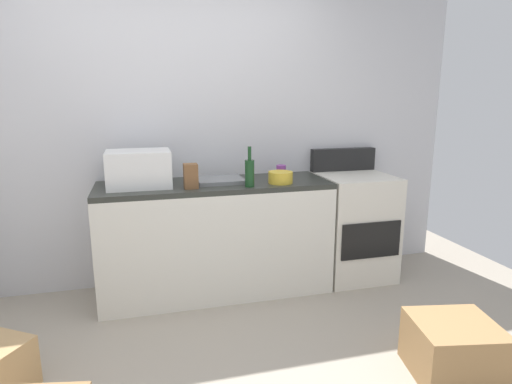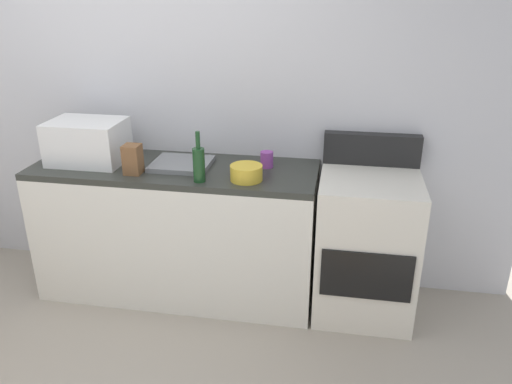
# 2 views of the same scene
# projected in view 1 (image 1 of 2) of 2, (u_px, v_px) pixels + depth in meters

# --- Properties ---
(wall_back) EXTENTS (5.00, 0.10, 2.60)m
(wall_back) POSITION_uv_depth(u_px,v_px,m) (170.00, 129.00, 3.51)
(wall_back) COLOR silver
(wall_back) RESTS_ON ground_plane
(kitchen_counter) EXTENTS (1.80, 0.60, 0.90)m
(kitchen_counter) POSITION_uv_depth(u_px,v_px,m) (216.00, 238.00, 3.45)
(kitchen_counter) COLOR silver
(kitchen_counter) RESTS_ON ground_plane
(stove_oven) EXTENTS (0.60, 0.61, 1.10)m
(stove_oven) POSITION_uv_depth(u_px,v_px,m) (353.00, 224.00, 3.76)
(stove_oven) COLOR silver
(stove_oven) RESTS_ON ground_plane
(microwave) EXTENTS (0.46, 0.34, 0.27)m
(microwave) POSITION_uv_depth(u_px,v_px,m) (139.00, 169.00, 3.17)
(microwave) COLOR white
(microwave) RESTS_ON kitchen_counter
(sink_basin) EXTENTS (0.36, 0.32, 0.03)m
(sink_basin) POSITION_uv_depth(u_px,v_px,m) (220.00, 180.00, 3.37)
(sink_basin) COLOR slate
(sink_basin) RESTS_ON kitchen_counter
(wine_bottle) EXTENTS (0.07, 0.07, 0.30)m
(wine_bottle) POSITION_uv_depth(u_px,v_px,m) (250.00, 172.00, 3.18)
(wine_bottle) COLOR #193F1E
(wine_bottle) RESTS_ON kitchen_counter
(coffee_mug) EXTENTS (0.08, 0.08, 0.10)m
(coffee_mug) POSITION_uv_depth(u_px,v_px,m) (281.00, 171.00, 3.57)
(coffee_mug) COLOR purple
(coffee_mug) RESTS_ON kitchen_counter
(knife_block) EXTENTS (0.10, 0.10, 0.18)m
(knife_block) POSITION_uv_depth(u_px,v_px,m) (191.00, 176.00, 3.13)
(knife_block) COLOR brown
(knife_block) RESTS_ON kitchen_counter
(mixing_bowl) EXTENTS (0.19, 0.19, 0.09)m
(mixing_bowl) POSITION_uv_depth(u_px,v_px,m) (281.00, 177.00, 3.32)
(mixing_bowl) COLOR gold
(mixing_bowl) RESTS_ON kitchen_counter
(cardboard_box_small) EXTENTS (0.53, 0.51, 0.32)m
(cardboard_box_small) POSITION_uv_depth(u_px,v_px,m) (453.00, 349.00, 2.43)
(cardboard_box_small) COLOR #A37A4C
(cardboard_box_small) RESTS_ON ground_plane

